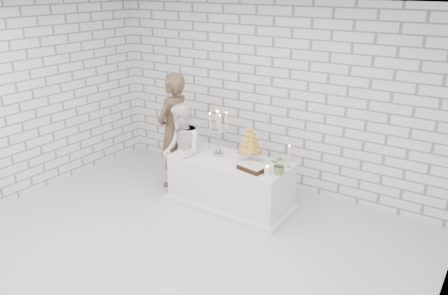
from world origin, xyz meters
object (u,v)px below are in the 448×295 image
at_px(cake_table, 230,182).
at_px(candelabra, 218,133).
at_px(bride, 182,152).
at_px(croquembouche, 250,144).
at_px(groom, 174,131).

bearing_deg(cake_table, candelabra, 169.91).
distance_m(cake_table, bride, 0.90).
distance_m(cake_table, croquembouche, 0.72).
distance_m(groom, bride, 0.52).
relative_size(bride, candelabra, 2.16).
bearing_deg(groom, candelabra, 82.74).
relative_size(candelabra, croquembouche, 1.26).
bearing_deg(bride, cake_table, 54.41).
height_order(cake_table, bride, bride).
xyz_separation_m(cake_table, croquembouche, (0.29, 0.07, 0.65)).
distance_m(cake_table, groom, 1.33).
bearing_deg(bride, candelabra, 63.18).
bearing_deg(croquembouche, cake_table, -167.11).
bearing_deg(croquembouche, candelabra, -177.68).
bearing_deg(cake_table, groom, 173.47).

